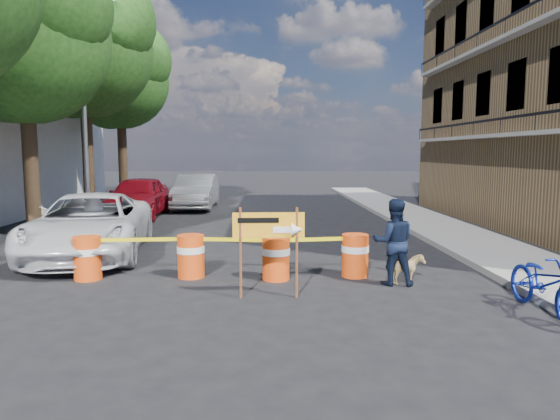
{
  "coord_description": "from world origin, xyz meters",
  "views": [
    {
      "loc": [
        0.25,
        -8.43,
        2.63
      ],
      "look_at": [
        0.64,
        2.95,
        1.3
      ],
      "focal_mm": 32.0,
      "sensor_mm": 36.0,
      "label": 1
    }
  ],
  "objects": [
    {
      "name": "ground",
      "position": [
        0.0,
        0.0,
        0.0
      ],
      "size": [
        120.0,
        120.0,
        0.0
      ],
      "primitive_type": "plane",
      "color": "black",
      "rests_on": "ground"
    },
    {
      "name": "sidewalk_east",
      "position": [
        6.2,
        6.0,
        0.07
      ],
      "size": [
        2.4,
        40.0,
        0.15
      ],
      "primitive_type": "cube",
      "color": "gray",
      "rests_on": "ground"
    },
    {
      "name": "tree_mid_a",
      "position": [
        -6.74,
        7.0,
        6.01
      ],
      "size": [
        5.25,
        5.0,
        8.68
      ],
      "color": "#332316",
      "rests_on": "ground"
    },
    {
      "name": "tree_mid_b",
      "position": [
        -6.73,
        12.0,
        6.71
      ],
      "size": [
        5.67,
        5.4,
        9.62
      ],
      "color": "#332316",
      "rests_on": "ground"
    },
    {
      "name": "tree_far",
      "position": [
        -6.74,
        17.0,
        6.22
      ],
      "size": [
        5.04,
        4.8,
        8.84
      ],
      "color": "#332316",
      "rests_on": "ground"
    },
    {
      "name": "streetlamp",
      "position": [
        -5.93,
        9.5,
        4.38
      ],
      "size": [
        1.25,
        0.18,
        8.0
      ],
      "color": "gray",
      "rests_on": "ground"
    },
    {
      "name": "barrel_far_left",
      "position": [
        -3.38,
        1.81,
        0.47
      ],
      "size": [
        0.58,
        0.58,
        0.9
      ],
      "color": "#EE410E",
      "rests_on": "ground"
    },
    {
      "name": "barrel_mid_left",
      "position": [
        -1.27,
        1.92,
        0.47
      ],
      "size": [
        0.58,
        0.58,
        0.9
      ],
      "color": "#EE410E",
      "rests_on": "ground"
    },
    {
      "name": "barrel_mid_right",
      "position": [
        0.51,
        1.67,
        0.47
      ],
      "size": [
        0.58,
        0.58,
        0.9
      ],
      "color": "#EE410E",
      "rests_on": "ground"
    },
    {
      "name": "barrel_far_right",
      "position": [
        2.19,
        1.88,
        0.47
      ],
      "size": [
        0.58,
        0.58,
        0.9
      ],
      "color": "#EE410E",
      "rests_on": "ground"
    },
    {
      "name": "detour_sign",
      "position": [
        0.5,
        0.36,
        1.2
      ],
      "size": [
        1.29,
        0.24,
        1.65
      ],
      "rotation": [
        0.0,
        0.0,
        0.02
      ],
      "color": "#592D19",
      "rests_on": "ground"
    },
    {
      "name": "pedestrian",
      "position": [
        2.83,
        1.2,
        0.86
      ],
      "size": [
        0.9,
        0.74,
        1.72
      ],
      "primitive_type": "imported",
      "rotation": [
        0.0,
        0.0,
        3.04
      ],
      "color": "black",
      "rests_on": "ground"
    },
    {
      "name": "bicycle",
      "position": [
        4.8,
        -0.73,
        1.0
      ],
      "size": [
        0.72,
        1.07,
        2.0
      ],
      "primitive_type": "imported",
      "rotation": [
        0.0,
        0.0,
        0.02
      ],
      "color": "#13289F",
      "rests_on": "ground"
    },
    {
      "name": "dog",
      "position": [
        3.09,
        1.2,
        0.3
      ],
      "size": [
        0.79,
        0.55,
        0.61
      ],
      "primitive_type": "imported",
      "rotation": [
        0.0,
        0.0,
        1.92
      ],
      "color": "#DEBF7F",
      "rests_on": "ground"
    },
    {
      "name": "suv_white",
      "position": [
        -4.13,
        4.22,
        0.78
      ],
      "size": [
        3.27,
        5.91,
        1.57
      ],
      "primitive_type": "imported",
      "rotation": [
        0.0,
        0.0,
        0.12
      ],
      "color": "silver",
      "rests_on": "ground"
    },
    {
      "name": "sedan_red",
      "position": [
        -4.8,
        11.83,
        0.83
      ],
      "size": [
        1.99,
        4.88,
        1.66
      ],
      "primitive_type": "imported",
      "rotation": [
        0.0,
        0.0,
        0.01
      ],
      "color": "maroon",
      "rests_on": "ground"
    },
    {
      "name": "sedan_silver",
      "position": [
        -2.86,
        14.8,
        0.8
      ],
      "size": [
        1.71,
        4.85,
        1.59
      ],
      "primitive_type": "imported",
      "rotation": [
        0.0,
        0.0,
        -0.0
      ],
      "color": "#A3A6AA",
      "rests_on": "ground"
    }
  ]
}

